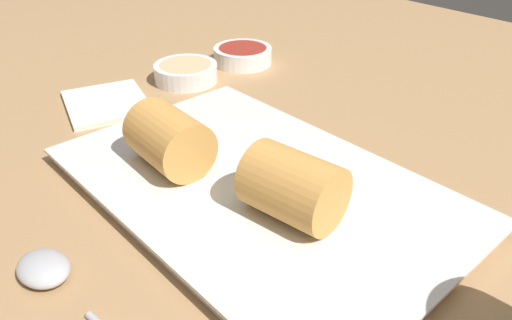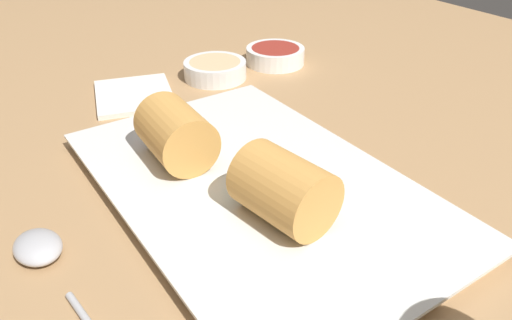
# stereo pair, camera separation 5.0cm
# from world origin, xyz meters

# --- Properties ---
(table_surface) EXTENTS (1.80, 1.40, 0.02)m
(table_surface) POSITION_xyz_m (0.00, 0.00, 0.01)
(table_surface) COLOR #A87F54
(table_surface) RESTS_ON ground
(serving_plate) EXTENTS (0.35, 0.22, 0.01)m
(serving_plate) POSITION_xyz_m (0.03, 0.02, 0.03)
(serving_plate) COLOR silver
(serving_plate) RESTS_ON table_surface
(roll_front_left) EXTENTS (0.08, 0.06, 0.05)m
(roll_front_left) POSITION_xyz_m (0.08, 0.01, 0.06)
(roll_front_left) COLOR #D19347
(roll_front_left) RESTS_ON serving_plate
(roll_front_right) EXTENTS (0.08, 0.06, 0.05)m
(roll_front_right) POSITION_xyz_m (-0.04, -0.02, 0.06)
(roll_front_right) COLOR #D19347
(roll_front_right) RESTS_ON serving_plate
(dipping_bowl_near) EXTENTS (0.08, 0.08, 0.02)m
(dipping_bowl_near) POSITION_xyz_m (-0.22, 0.12, 0.03)
(dipping_bowl_near) COLOR white
(dipping_bowl_near) RESTS_ON table_surface
(dipping_bowl_far) EXTENTS (0.08, 0.08, 0.02)m
(dipping_bowl_far) POSITION_xyz_m (-0.21, 0.22, 0.03)
(dipping_bowl_far) COLOR white
(dipping_bowl_far) RESTS_ON table_surface
(spoon) EXTENTS (0.20, 0.04, 0.02)m
(spoon) POSITION_xyz_m (0.02, -0.15, 0.03)
(spoon) COLOR #B2B2B7
(spoon) RESTS_ON table_surface
(napkin) EXTENTS (0.13, 0.12, 0.01)m
(napkin) POSITION_xyz_m (-0.22, 0.01, 0.02)
(napkin) COLOR silver
(napkin) RESTS_ON table_surface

